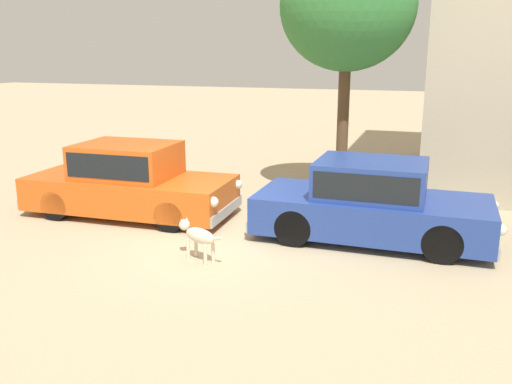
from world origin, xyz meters
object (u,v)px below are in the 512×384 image
object	(u,v)px
acacia_tree_left	(347,7)
parked_sedan_second	(371,201)
parked_sedan_nearest	(129,180)
stray_dog_spotted	(198,235)

from	to	relation	value
acacia_tree_left	parked_sedan_second	bearing A→B (deg)	-69.70
parked_sedan_nearest	stray_dog_spotted	xyz separation A→B (m)	(2.42, -1.96, -0.31)
parked_sedan_second	stray_dog_spotted	xyz separation A→B (m)	(-2.57, -1.95, -0.29)
parked_sedan_nearest	parked_sedan_second	distance (m)	4.99
stray_dog_spotted	acacia_tree_left	bearing A→B (deg)	-84.41
stray_dog_spotted	acacia_tree_left	distance (m)	6.30
parked_sedan_nearest	parked_sedan_second	bearing A→B (deg)	-1.38
parked_sedan_second	stray_dog_spotted	size ratio (longest dim) A/B	4.40
stray_dog_spotted	parked_sedan_nearest	bearing A→B (deg)	-15.28
parked_sedan_second	acacia_tree_left	size ratio (longest dim) A/B	0.76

